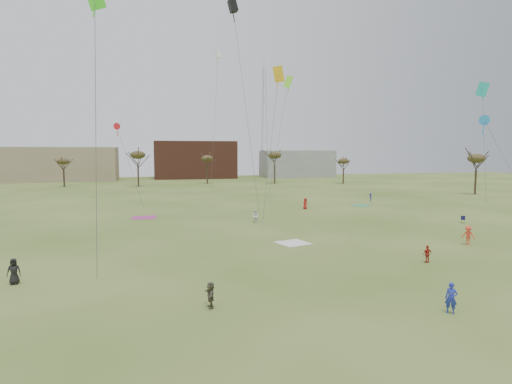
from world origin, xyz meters
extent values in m
plane|color=#3C571B|center=(0.00, 0.00, 0.00)|extent=(260.00, 260.00, 0.00)
imported|color=#232FA0|center=(7.44, -3.22, 0.87)|extent=(0.75, 0.73, 1.73)
imported|color=red|center=(12.88, 6.61, 0.71)|extent=(0.87, 0.45, 1.42)
imported|color=#4C4736|center=(-5.38, 0.76, 0.75)|extent=(0.48, 1.41, 1.51)
imported|color=black|center=(-17.70, 8.19, 0.89)|extent=(0.91, 0.63, 1.77)
imported|color=#E8422B|center=(20.76, 11.52, 0.92)|extent=(1.30, 1.34, 1.84)
imported|color=white|center=(3.89, 28.37, 0.84)|extent=(1.03, 1.01, 1.67)
imported|color=#B3201E|center=(14.34, 39.14, 0.85)|extent=(0.97, 0.82, 1.69)
imported|color=navy|center=(29.06, 45.93, 0.71)|extent=(0.79, 1.04, 1.42)
cube|color=white|center=(4.70, 16.11, 0.00)|extent=(3.49, 3.49, 0.03)
cube|color=#A6337E|center=(-9.69, 36.03, 0.00)|extent=(3.15, 3.15, 0.03)
cube|color=#379764|center=(24.55, 40.89, 0.00)|extent=(3.69, 3.69, 0.03)
cube|color=#131335|center=(29.02, 22.34, 0.42)|extent=(0.70, 0.70, 0.04)
cube|color=#131335|center=(29.17, 22.52, 0.65)|extent=(0.47, 0.42, 0.44)
cube|color=black|center=(1.34, 29.53, 26.28)|extent=(0.86, 0.86, 1.47)
cube|color=black|center=(1.34, 29.53, 25.43)|extent=(0.08, 0.08, 2.20)
cylinder|color=#4C4C51|center=(3.00, 29.53, 13.59)|extent=(3.34, 0.05, 25.39)
cube|color=#72D423|center=(14.11, 47.49, 20.54)|extent=(1.03, 1.03, 2.03)
cube|color=#72D423|center=(14.11, 47.49, 19.83)|extent=(0.08, 0.08, 1.83)
cylinder|color=#4C4C51|center=(12.20, 46.80, 10.72)|extent=(3.86, 1.43, 19.65)
cone|color=red|center=(-13.16, 39.87, 12.34)|extent=(0.94, 0.07, 0.94)
cube|color=red|center=(-13.16, 39.87, 11.74)|extent=(0.08, 0.08, 1.54)
cylinder|color=#4C4C51|center=(-11.42, 38.56, 6.62)|extent=(3.52, 2.68, 11.46)
cube|color=yellow|center=(5.41, 23.79, 17.45)|extent=(0.88, 0.88, 1.73)
cube|color=yellow|center=(5.41, 23.79, 16.85)|extent=(0.08, 0.08, 1.56)
cylinder|color=#4C4C51|center=(4.20, 22.65, 9.18)|extent=(2.48, 2.34, 16.56)
cube|color=#4AEE2A|center=(-11.86, 7.57, 18.44)|extent=(0.08, 0.08, 1.57)
cylinder|color=#4C4C51|center=(-11.94, 6.30, 9.97)|extent=(0.21, 2.58, 18.15)
cube|color=teal|center=(39.65, 32.42, 18.08)|extent=(1.06, 1.06, 2.08)
cube|color=teal|center=(39.65, 32.42, 17.35)|extent=(0.08, 0.08, 1.88)
cylinder|color=#4C4C51|center=(40.83, 32.80, 9.49)|extent=(2.41, 0.80, 17.19)
cone|color=#2481CD|center=(28.27, 18.76, 12.43)|extent=(1.17, 0.09, 1.17)
cube|color=#2481CD|center=(28.27, 18.76, 11.68)|extent=(0.08, 0.08, 1.92)
cylinder|color=#4C4C51|center=(29.72, 16.02, 6.66)|extent=(2.95, 5.52, 11.54)
cube|color=white|center=(4.74, 64.20, 28.00)|extent=(0.74, 0.74, 1.26)
cube|color=white|center=(4.74, 64.20, 27.26)|extent=(0.08, 0.08, 1.90)
cylinder|color=#4C4C51|center=(3.88, 64.24, 14.45)|extent=(1.76, 0.12, 27.10)
cylinder|color=#3A2B1E|center=(-30.00, 92.00, 2.16)|extent=(0.40, 0.40, 4.32)
ellipsoid|color=#473D1E|center=(-30.00, 92.00, 6.34)|extent=(3.02, 3.02, 1.58)
cylinder|color=#3A2B1E|center=(-12.00, 88.00, 2.70)|extent=(0.40, 0.40, 5.40)
ellipsoid|color=#473D1E|center=(-12.00, 88.00, 7.92)|extent=(3.78, 3.78, 1.98)
cylinder|color=#3A2B1E|center=(6.00, 94.00, 2.34)|extent=(0.40, 0.40, 4.68)
ellipsoid|color=#473D1E|center=(6.00, 94.00, 6.86)|extent=(3.28, 3.28, 1.72)
cylinder|color=#3A2B1E|center=(24.00, 90.00, 2.64)|extent=(0.40, 0.40, 5.28)
ellipsoid|color=#473D1E|center=(24.00, 90.00, 7.74)|extent=(3.70, 3.70, 1.94)
cylinder|color=#3A2B1E|center=(42.00, 85.00, 2.10)|extent=(0.40, 0.40, 4.20)
ellipsoid|color=#473D1E|center=(42.00, 85.00, 6.16)|extent=(2.94, 2.94, 1.54)
cylinder|color=#3A2B1E|center=(56.00, 52.00, 2.52)|extent=(0.40, 0.40, 5.04)
ellipsoid|color=#473D1E|center=(56.00, 52.00, 7.39)|extent=(3.53, 3.53, 1.85)
cube|color=#937F60|center=(-35.00, 115.00, 5.00)|extent=(32.00, 14.00, 10.00)
cube|color=brown|center=(5.00, 120.00, 6.00)|extent=(26.00, 16.00, 12.00)
cube|color=gray|center=(40.00, 118.00, 4.50)|extent=(24.00, 12.00, 9.00)
cylinder|color=#9EA3A8|center=(30.90, 125.00, 19.00)|extent=(0.16, 0.16, 38.00)
cylinder|color=#9EA3A8|center=(29.55, 125.78, 19.00)|extent=(0.16, 0.16, 38.00)
cylinder|color=#9EA3A8|center=(29.55, 124.22, 19.00)|extent=(0.16, 0.16, 38.00)
cylinder|color=#9EA3A8|center=(30.00, 125.00, 39.50)|extent=(0.10, 0.10, 3.00)
camera|label=1|loc=(-8.44, -23.13, 8.98)|focal=30.20mm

